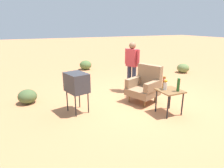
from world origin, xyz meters
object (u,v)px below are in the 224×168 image
object	(u,v)px
tv_on_stand	(77,83)
bottle_wine_green	(178,85)
person_standing	(132,64)
flower_vase	(165,84)
side_table	(170,94)
armchair	(145,85)
bottle_tall_amber	(164,82)

from	to	relation	value
tv_on_stand	bottle_wine_green	bearing A→B (deg)	61.36
person_standing	flower_vase	distance (m)	1.85
bottle_wine_green	side_table	bearing A→B (deg)	-140.01
armchair	bottle_tall_amber	world-z (taller)	armchair
person_standing	flower_vase	xyz separation A→B (m)	(1.84, -0.11, -0.17)
side_table	tv_on_stand	xyz separation A→B (m)	(-1.05, -2.06, 0.25)
bottle_wine_green	armchair	bearing A→B (deg)	-169.49
side_table	armchair	bearing A→B (deg)	-174.76
side_table	bottle_tall_amber	world-z (taller)	bottle_tall_amber
side_table	bottle_tall_amber	size ratio (longest dim) A/B	2.08
armchair	bottle_tall_amber	bearing A→B (deg)	3.56
side_table	flower_vase	xyz separation A→B (m)	(-0.09, -0.09, 0.24)
armchair	tv_on_stand	distance (m)	2.00
bottle_wine_green	flower_vase	size ratio (longest dim) A/B	1.21
armchair	person_standing	distance (m)	1.07
side_table	bottle_wine_green	bearing A→B (deg)	39.99
person_standing	bottle_wine_green	distance (m)	2.08
bottle_wine_green	bottle_tall_amber	world-z (taller)	bottle_wine_green
side_table	bottle_wine_green	xyz separation A→B (m)	(0.14, 0.12, 0.25)
tv_on_stand	bottle_tall_amber	size ratio (longest dim) A/B	3.43
side_table	bottle_wine_green	size ratio (longest dim) A/B	1.95
tv_on_stand	armchair	bearing A→B (deg)	87.39
tv_on_stand	person_standing	bearing A→B (deg)	112.86
flower_vase	bottle_wine_green	bearing A→B (deg)	41.75
side_table	flower_vase	distance (m)	0.27
bottle_tall_amber	tv_on_stand	bearing A→B (deg)	-112.84
bottle_tall_amber	bottle_wine_green	bearing A→B (deg)	24.87
side_table	bottle_tall_amber	xyz separation A→B (m)	(-0.20, -0.04, 0.24)
bottle_tall_amber	flower_vase	world-z (taller)	bottle_tall_amber
side_table	person_standing	xyz separation A→B (m)	(-1.93, 0.03, 0.41)
armchair	tv_on_stand	xyz separation A→B (m)	(-0.09, -1.97, 0.28)
armchair	flower_vase	distance (m)	0.91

